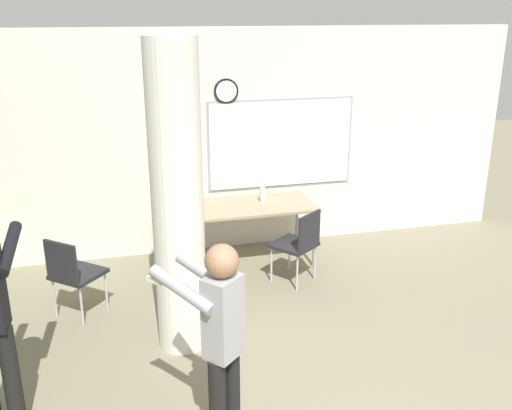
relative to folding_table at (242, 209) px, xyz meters
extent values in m
cube|color=silver|center=(-0.20, 0.61, 0.70)|extent=(8.00, 0.12, 2.80)
cylinder|color=black|center=(-0.07, 0.53, 1.35)|extent=(0.30, 0.03, 0.30)
cylinder|color=white|center=(-0.07, 0.52, 1.35)|extent=(0.26, 0.01, 0.25)
cube|color=#99999E|center=(0.64, 0.54, 0.65)|extent=(1.92, 0.01, 1.16)
cube|color=white|center=(0.64, 0.54, 0.65)|extent=(1.86, 0.02, 1.10)
cylinder|color=silver|center=(-0.95, -1.63, 0.70)|extent=(0.46, 0.46, 2.80)
cube|color=tan|center=(0.00, 0.00, 0.03)|extent=(1.75, 0.79, 0.03)
cylinder|color=gray|center=(-0.82, -0.33, -0.34)|extent=(0.04, 0.04, 0.72)
cylinder|color=gray|center=(0.82, -0.33, -0.34)|extent=(0.04, 0.04, 0.72)
cylinder|color=gray|center=(-0.82, 0.33, -0.34)|extent=(0.04, 0.04, 0.72)
cylinder|color=gray|center=(0.82, 0.33, -0.34)|extent=(0.04, 0.04, 0.72)
cylinder|color=silver|center=(0.27, 0.05, 0.15)|extent=(0.06, 0.06, 0.20)
cylinder|color=silver|center=(0.27, 0.05, 0.29)|extent=(0.03, 0.03, 0.09)
cube|color=#232328|center=(-1.90, -0.82, -0.25)|extent=(0.62, 0.62, 0.04)
cube|color=#232328|center=(-2.04, -0.97, -0.03)|extent=(0.32, 0.28, 0.40)
cylinder|color=#B7B7BC|center=(-1.65, -0.80, -0.49)|extent=(0.02, 0.02, 0.43)
cylinder|color=#B7B7BC|center=(-1.92, -0.57, -0.49)|extent=(0.02, 0.02, 0.43)
cylinder|color=#B7B7BC|center=(-1.89, -1.07, -0.49)|extent=(0.02, 0.02, 0.43)
cylinder|color=#B7B7BC|center=(-2.16, -0.84, -0.49)|extent=(0.02, 0.02, 0.43)
cube|color=#232328|center=(0.45, -0.64, -0.25)|extent=(0.62, 0.62, 0.04)
cube|color=#232328|center=(0.57, -0.81, -0.03)|extent=(0.33, 0.26, 0.40)
cylinder|color=#B7B7BC|center=(0.49, -0.39, -0.49)|extent=(0.02, 0.02, 0.43)
cylinder|color=#B7B7BC|center=(0.20, -0.61, -0.49)|extent=(0.02, 0.02, 0.43)
cylinder|color=#B7B7BC|center=(0.70, -0.68, -0.49)|extent=(0.02, 0.02, 0.43)
cylinder|color=#B7B7BC|center=(0.42, -0.89, -0.49)|extent=(0.02, 0.02, 0.43)
cylinder|color=black|center=(-0.79, -3.08, -0.30)|extent=(0.12, 0.12, 0.81)
cube|color=#99999E|center=(-0.85, -3.13, 0.40)|extent=(0.30, 0.30, 0.58)
sphere|color=#997051|center=(-0.85, -3.13, 0.79)|extent=(0.22, 0.22, 0.22)
cylinder|color=#99999E|center=(-0.91, -2.87, 0.58)|extent=(0.40, 0.44, 0.23)
cylinder|color=#99999E|center=(-1.10, -3.04, 0.58)|extent=(0.40, 0.44, 0.23)
cube|color=white|center=(-1.26, -2.87, 0.59)|extent=(0.11, 0.12, 0.04)
cylinder|color=black|center=(-2.31, -2.48, -0.27)|extent=(0.13, 0.13, 0.86)
cylinder|color=black|center=(-2.24, -2.24, 0.66)|extent=(0.13, 0.54, 0.24)
camera|label=1|loc=(-1.46, -6.34, 2.29)|focal=40.00mm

